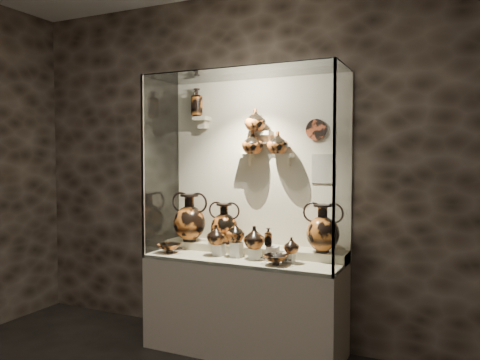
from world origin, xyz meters
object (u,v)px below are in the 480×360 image
at_px(ovoid_vase_b, 255,120).
at_px(kylix_right, 276,259).
at_px(jug_b, 235,232).
at_px(lekythos_tall, 197,101).
at_px(jug_e, 291,245).
at_px(amphora_left, 190,217).
at_px(ovoid_vase_a, 253,142).
at_px(amphora_mid, 224,223).
at_px(lekythos_small, 268,236).
at_px(jug_c, 254,237).
at_px(jug_a, 216,235).
at_px(kylix_left, 169,247).
at_px(ovoid_vase_c, 278,143).
at_px(amphora_right, 323,228).

bearing_deg(ovoid_vase_b, kylix_right, -69.17).
height_order(jug_b, ovoid_vase_b, ovoid_vase_b).
bearing_deg(lekythos_tall, jug_e, 8.00).
distance_m(amphora_left, ovoid_vase_a, 0.92).
height_order(amphora_mid, lekythos_small, amphora_mid).
xyz_separation_m(jug_c, ovoid_vase_a, (-0.12, 0.24, 0.80)).
relative_size(amphora_left, jug_e, 3.41).
height_order(jug_b, ovoid_vase_a, ovoid_vase_a).
xyz_separation_m(jug_a, jug_c, (0.35, 0.02, -0.00)).
xyz_separation_m(amphora_mid, jug_a, (0.02, -0.21, -0.07)).
distance_m(jug_a, kylix_left, 0.46).
bearing_deg(amphora_left, ovoid_vase_c, 8.38).
bearing_deg(ovoid_vase_c, lekythos_small, -88.80).
relative_size(kylix_right, ovoid_vase_b, 1.24).
bearing_deg(lekythos_small, amphora_mid, 157.77).
xyz_separation_m(jug_a, lekythos_small, (0.49, 0.00, 0.02)).
bearing_deg(jug_a, kylix_left, -157.38).
xyz_separation_m(amphora_left, kylix_right, (0.97, -0.29, -0.24)).
height_order(amphora_mid, lekythos_tall, lekythos_tall).
height_order(ovoid_vase_b, ovoid_vase_c, ovoid_vase_b).
xyz_separation_m(jug_a, ovoid_vase_c, (0.47, 0.26, 0.80)).
xyz_separation_m(jug_a, kylix_left, (-0.43, -0.07, -0.13)).
height_order(amphora_right, lekythos_tall, lekythos_tall).
height_order(jug_c, jug_e, jug_c).
bearing_deg(amphora_mid, kylix_right, -17.59).
xyz_separation_m(kylix_left, ovoid_vase_a, (0.67, 0.33, 0.94)).
relative_size(jug_e, ovoid_vase_a, 0.65).
height_order(amphora_left, lekythos_tall, lekythos_tall).
bearing_deg(kylix_right, jug_a, 162.37).
relative_size(amphora_left, kylix_left, 1.75).
relative_size(kylix_left, ovoid_vase_c, 1.32).
bearing_deg(jug_c, jug_e, 20.52).
height_order(amphora_right, jug_e, amphora_right).
distance_m(amphora_right, ovoid_vase_b, 1.11).
bearing_deg(lekythos_tall, amphora_left, -74.01).
distance_m(jug_b, jug_c, 0.19).
height_order(jug_a, ovoid_vase_c, ovoid_vase_c).
xyz_separation_m(amphora_right, kylix_right, (-0.30, -0.30, -0.22)).
bearing_deg(lekythos_tall, amphora_right, 19.19).
bearing_deg(ovoid_vase_a, kylix_right, -45.81).
bearing_deg(ovoid_vase_b, ovoid_vase_a, 161.21).
height_order(amphora_right, jug_b, amphora_right).
xyz_separation_m(amphora_right, lekythos_tall, (-1.25, 0.10, 1.12)).
xyz_separation_m(amphora_mid, lekythos_small, (0.51, -0.21, -0.05)).
bearing_deg(ovoid_vase_a, ovoid_vase_c, 0.59).
xyz_separation_m(jug_c, jug_e, (0.33, -0.02, -0.04)).
xyz_separation_m(amphora_right, jug_a, (-0.89, -0.19, -0.09)).
bearing_deg(amphora_right, kylix_right, -110.31).
height_order(amphora_mid, jug_e, amphora_mid).
bearing_deg(ovoid_vase_b, lekythos_tall, 155.30).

